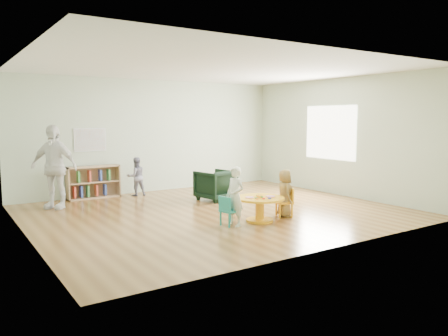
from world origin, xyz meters
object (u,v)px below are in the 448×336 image
Objects in this scene: armchair at (215,185)px; child_left at (235,196)px; child_right at (285,193)px; bookshelf at (93,182)px; activity_table at (260,205)px; kid_chair_right at (286,201)px; kid_chair_left at (228,210)px; adult_caretaker at (54,167)px; toddler at (136,177)px.

armchair is 0.73× the size of child_left.
child_right is (0.19, -2.14, 0.11)m from armchair.
armchair is (2.24, -1.80, -0.02)m from bookshelf.
child_right is (1.18, 0.07, -0.07)m from child_left.
kid_chair_right is at bearing 2.20° from activity_table.
kid_chair_left is at bearing 52.11° from armchair.
activity_table is 0.67m from kid_chair_left.
activity_table is 1.17× the size of armchair.
child_left is at bearing -72.74° from bookshelf.
armchair is 0.44× the size of adult_caretaker.
activity_table is at bearing 68.00° from armchair.
adult_caretaker is (-2.82, 3.23, 0.55)m from activity_table.
kid_chair_left is at bearing -133.27° from child_left.
activity_table is 0.73× the size of bookshelf.
armchair is at bearing 144.57° from kid_chair_left.
adult_caretaker reaches higher than armchair.
armchair is 1.99m from toddler.
toddler is at bearing 57.78° from adult_caretaker.
bookshelf is at bearing -172.21° from kid_chair_left.
adult_caretaker is at bearing 70.95° from kid_chair_right.
toddler reaches higher than child_right.
child_right reaches higher than kid_chair_right.
kid_chair_right is 0.60× the size of toddler.
adult_caretaker is at bearing -143.11° from bookshelf.
adult_caretaker reaches higher than bookshelf.
kid_chair_left is 0.58× the size of child_right.
child_right is at bearing 81.74° from kid_chair_left.
toddler is (-1.47, 3.66, 0.01)m from child_right.
activity_table is 2.22m from armchair.
activity_table is 0.51× the size of adult_caretaker.
child_right is 0.52× the size of adult_caretaker.
bookshelf is 1.59× the size of armchair.
bookshelf is at bearing -13.46° from toddler.
kid_chair_left is (-0.67, 0.03, -0.03)m from activity_table.
armchair is (0.43, 2.18, 0.04)m from activity_table.
activity_table is 1.60× the size of kid_chair_right.
kid_chair_right is at bearing -80.24° from child_right.
toddler is at bearing 45.93° from kid_chair_right.
child_left reaches higher than kid_chair_right.
toddler is at bearing 174.53° from kid_chair_left.
kid_chair_right is 4.76m from adult_caretaker.
toddler reaches higher than bookshelf.
activity_table is at bearing 115.84° from kid_chair_right.
child_left is 0.60× the size of adult_caretaker.
bookshelf reaches higher than kid_chair_left.
armchair reaches higher than kid_chair_right.
armchair is at bearing -38.81° from bookshelf.
child_right is at bearing 84.10° from armchair.
armchair is at bearing 29.52° from kid_chair_right.
kid_chair_left is 0.69× the size of armchair.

